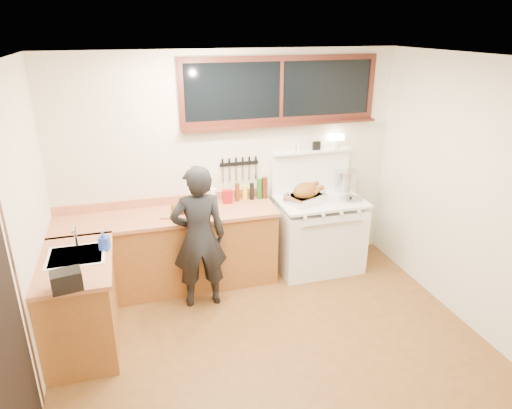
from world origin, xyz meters
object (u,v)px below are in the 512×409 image
object	(u,v)px
vintage_stove	(318,232)
cutting_board	(182,209)
man	(199,238)
roast_turkey	(306,194)

from	to	relation	value
vintage_stove	cutting_board	bearing A→B (deg)	-179.92
man	roast_turkey	size ratio (longest dim) A/B	3.15
vintage_stove	roast_turkey	size ratio (longest dim) A/B	3.21
cutting_board	roast_turkey	world-z (taller)	roast_turkey
vintage_stove	man	bearing A→B (deg)	-165.22
man	roast_turkey	distance (m)	1.38
man	cutting_board	xyz separation A→B (m)	(-0.12, 0.40, 0.17)
roast_turkey	vintage_stove	bearing A→B (deg)	14.55
vintage_stove	roast_turkey	distance (m)	0.57
man	cutting_board	world-z (taller)	man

